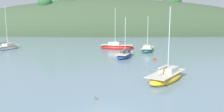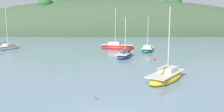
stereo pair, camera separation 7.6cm
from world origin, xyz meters
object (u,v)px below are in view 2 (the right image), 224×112
(sailboat_white_near, at_px, (117,47))
(mooring_buoy_inner, at_px, (155,59))
(sailboat_blue_center, at_px, (125,55))
(duck_lone_left, at_px, (96,98))
(sailboat_red_portside, at_px, (7,47))
(sailboat_yellow_far, at_px, (148,49))
(sailboat_black_sloop, at_px, (166,76))

(sailboat_white_near, height_order, mooring_buoy_inner, sailboat_white_near)
(sailboat_blue_center, relative_size, duck_lone_left, 18.10)
(sailboat_red_portside, xyz_separation_m, sailboat_white_near, (24.98, 1.10, 0.04))
(sailboat_red_portside, bearing_deg, sailboat_yellow_far, -5.14)
(sailboat_blue_center, xyz_separation_m, duck_lone_left, (-3.48, -21.67, -0.33))
(sailboat_yellow_far, distance_m, sailboat_blue_center, 9.35)
(sailboat_black_sloop, xyz_separation_m, sailboat_white_near, (-5.27, 27.20, 0.04))
(sailboat_yellow_far, bearing_deg, sailboat_white_near, 149.06)
(sailboat_black_sloop, bearing_deg, duck_lone_left, -140.45)
(sailboat_black_sloop, distance_m, mooring_buoy_inner, 12.68)
(sailboat_white_near, relative_size, duck_lone_left, 23.73)
(duck_lone_left, bearing_deg, sailboat_blue_center, 80.87)
(sailboat_black_sloop, relative_size, sailboat_yellow_far, 1.09)
(sailboat_blue_center, bearing_deg, sailboat_yellow_far, 55.80)
(sailboat_white_near, relative_size, sailboat_yellow_far, 1.24)
(mooring_buoy_inner, bearing_deg, sailboat_red_portside, 156.68)
(sailboat_black_sloop, relative_size, mooring_buoy_inner, 15.50)
(sailboat_blue_center, bearing_deg, sailboat_red_portside, 158.11)
(duck_lone_left, bearing_deg, sailboat_black_sloop, 39.55)
(sailboat_red_portside, xyz_separation_m, duck_lone_left, (22.82, -32.24, -0.37))
(duck_lone_left, bearing_deg, mooring_buoy_inner, 65.92)
(sailboat_red_portside, bearing_deg, mooring_buoy_inner, -23.32)
(sailboat_black_sloop, xyz_separation_m, mooring_buoy_inner, (0.96, 12.64, -0.31))
(sailboat_red_portside, distance_m, sailboat_blue_center, 28.35)
(sailboat_blue_center, bearing_deg, sailboat_white_near, 96.44)
(sailboat_black_sloop, relative_size, duck_lone_left, 20.73)
(sailboat_black_sloop, relative_size, sailboat_red_portside, 0.84)
(sailboat_red_portside, height_order, mooring_buoy_inner, sailboat_red_portside)
(sailboat_yellow_far, relative_size, duck_lone_left, 19.08)
(sailboat_black_sloop, bearing_deg, sailboat_white_near, 100.97)
(sailboat_red_portside, distance_m, sailboat_white_near, 25.01)
(mooring_buoy_inner, relative_size, duck_lone_left, 1.34)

